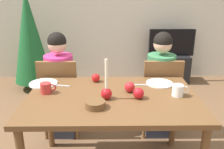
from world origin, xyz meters
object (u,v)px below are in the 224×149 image
object	(u,v)px
apple_by_right_mug	(130,87)
person_left_child	(60,87)
christmas_tree	(30,37)
apple_by_left_plate	(139,93)
chair_left	(60,93)
plate_left	(43,83)
tv_stand	(170,68)
bowl_walnuts	(95,104)
chair_right	(160,93)
apple_near_candle	(96,78)
person_right_child	(160,87)
mug_left	(46,88)
tv	(172,43)
plate_right	(159,83)
dining_table	(112,106)
candle_centerpiece	(106,91)
mug_right	(178,90)

from	to	relation	value
apple_by_right_mug	person_left_child	bearing A→B (deg)	142.26
christmas_tree	apple_by_right_mug	size ratio (longest dim) A/B	18.86
apple_by_left_plate	chair_left	bearing A→B (deg)	139.93
plate_left	apple_by_right_mug	distance (m)	0.80
tv_stand	bowl_walnuts	xyz separation A→B (m)	(-1.19, -2.49, 0.54)
chair_right	person_left_child	size ratio (longest dim) A/B	0.77
person_left_child	apple_near_candle	bearing A→B (deg)	-36.67
person_right_child	mug_left	size ratio (longest dim) A/B	8.84
person_left_child	tv	bearing A→B (deg)	45.77
tv_stand	christmas_tree	distance (m)	2.44
chair_left	bowl_walnuts	size ratio (longest dim) A/B	6.02
plate_right	bowl_walnuts	size ratio (longest dim) A/B	1.65
dining_table	chair_left	distance (m)	0.84
person_right_child	apple_by_left_plate	size ratio (longest dim) A/B	13.21
chair_right	apple_near_candle	size ratio (longest dim) A/B	11.35
dining_table	plate_right	bearing A→B (deg)	31.76
plate_right	mug_left	xyz separation A→B (m)	(-0.99, -0.19, 0.04)
chair_left	apple_by_left_plate	size ratio (longest dim) A/B	10.14
apple_by_right_mug	plate_right	bearing A→B (deg)	31.55
christmas_tree	plate_right	bearing A→B (deg)	-45.17
tv	candle_centerpiece	size ratio (longest dim) A/B	2.40
christmas_tree	apple_near_candle	world-z (taller)	christmas_tree
tv_stand	bowl_walnuts	size ratio (longest dim) A/B	4.28
apple_by_right_mug	christmas_tree	bearing A→B (deg)	126.80
dining_table	tv	world-z (taller)	tv
christmas_tree	mug_right	bearing A→B (deg)	-47.68
chair_right	bowl_walnuts	world-z (taller)	chair_right
christmas_tree	plate_left	bearing A→B (deg)	-69.39
christmas_tree	plate_left	distance (m)	1.84
tv	mug_right	xyz separation A→B (m)	(-0.52, -2.29, 0.09)
chair_left	plate_right	world-z (taller)	chair_left
plate_right	plate_left	bearing A→B (deg)	179.49
mug_right	mug_left	bearing A→B (deg)	176.25
dining_table	candle_centerpiece	bearing A→B (deg)	-137.67
mug_left	bowl_walnuts	world-z (taller)	mug_left
candle_centerpiece	plate_left	size ratio (longest dim) A/B	1.29
dining_table	christmas_tree	bearing A→B (deg)	122.57
tv	plate_right	xyz separation A→B (m)	(-0.62, -2.03, 0.05)
bowl_walnuts	apple_near_candle	distance (m)	0.53
christmas_tree	candle_centerpiece	bearing A→B (deg)	-58.93
person_right_child	apple_by_left_plate	bearing A→B (deg)	-115.32
dining_table	mug_left	size ratio (longest dim) A/B	10.57
tv	apple_near_candle	size ratio (longest dim) A/B	9.96
chair_left	mug_left	world-z (taller)	chair_left
dining_table	bowl_walnuts	size ratio (longest dim) A/B	9.36
tv_stand	apple_near_candle	size ratio (longest dim) A/B	8.07
chair_right	apple_by_left_plate	bearing A→B (deg)	-116.42
chair_right	tv	xyz separation A→B (m)	(0.53, 1.69, 0.20)
christmas_tree	mug_left	bearing A→B (deg)	-69.34
candle_centerpiece	plate_left	world-z (taller)	candle_centerpiece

